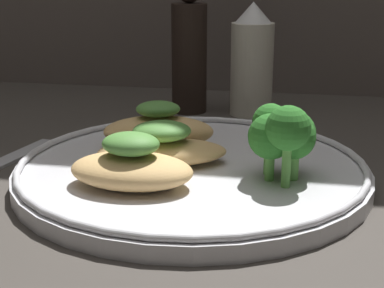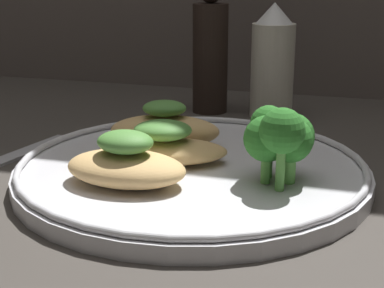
{
  "view_description": "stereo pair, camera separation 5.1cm",
  "coord_description": "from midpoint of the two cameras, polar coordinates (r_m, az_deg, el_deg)",
  "views": [
    {
      "loc": [
        9.35,
        -48.22,
        18.61
      ],
      "look_at": [
        0.0,
        0.0,
        3.4
      ],
      "focal_mm": 55.0,
      "sensor_mm": 36.0,
      "label": 1
    },
    {
      "loc": [
        14.33,
        -46.98,
        18.61
      ],
      "look_at": [
        0.0,
        0.0,
        3.4
      ],
      "focal_mm": 55.0,
      "sensor_mm": 36.0,
      "label": 2
    }
  ],
  "objects": [
    {
      "name": "sauce_bottle",
      "position": [
        0.74,
        9.82,
        7.73
      ],
      "size": [
        5.33,
        5.33,
        14.06
      ],
      "color": "silver",
      "rests_on": "ground_plane"
    },
    {
      "name": "fork",
      "position": [
        0.59,
        -15.33,
        -1.41
      ],
      "size": [
        5.04,
        17.24,
        0.6
      ],
      "color": "#B2B2B7",
      "rests_on": "ground_plane"
    },
    {
      "name": "plate",
      "position": [
        0.52,
        2.82,
        -2.57
      ],
      "size": [
        31.21,
        31.21,
        2.0
      ],
      "color": "silver",
      "rests_on": "ground_plane"
    },
    {
      "name": "grilled_meat_middle",
      "position": [
        0.52,
        0.03,
        -0.24
      ],
      "size": [
        12.45,
        7.93,
        3.9
      ],
      "color": "tan",
      "rests_on": "plate"
    },
    {
      "name": "broccoli_bunch",
      "position": [
        0.48,
        11.67,
        0.67
      ],
      "size": [
        5.51,
        6.82,
        6.68
      ],
      "color": "#569942",
      "rests_on": "plate"
    },
    {
      "name": "grilled_meat_front",
      "position": [
        0.47,
        -3.34,
        -2.03
      ],
      "size": [
        10.09,
        6.52,
        4.46
      ],
      "color": "tan",
      "rests_on": "plate"
    },
    {
      "name": "pepper_grinder",
      "position": [
        0.75,
        3.75,
        8.75
      ],
      "size": [
        4.48,
        4.48,
        16.67
      ],
      "color": "black",
      "rests_on": "ground_plane"
    },
    {
      "name": "grilled_meat_back",
      "position": [
        0.57,
        -0.09,
        1.49
      ],
      "size": [
        11.45,
        7.07,
        4.55
      ],
      "color": "tan",
      "rests_on": "plate"
    },
    {
      "name": "ground_plane",
      "position": [
        0.53,
        2.8,
        -4.1
      ],
      "size": [
        180.0,
        180.0,
        1.0
      ],
      "primitive_type": "cube",
      "color": "#3D3833"
    }
  ]
}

